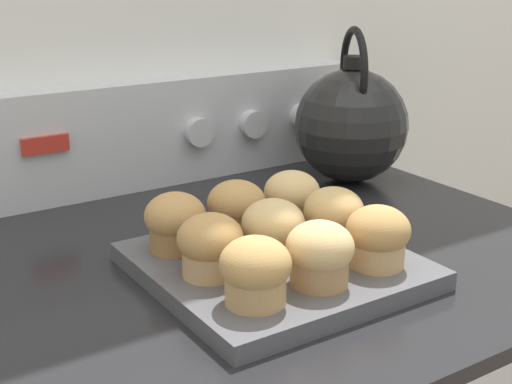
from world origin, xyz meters
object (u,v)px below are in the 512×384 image
at_px(muffin_r0_c1, 320,254).
at_px(muffin_pan, 275,266).
at_px(muffin_r1_c0, 210,245).
at_px(muffin_r2_c2, 292,198).
at_px(muffin_r0_c2, 378,237).
at_px(muffin_r1_c1, 273,229).
at_px(muffin_r1_c2, 333,216).
at_px(muffin_r0_c0, 255,271).
at_px(muffin_r2_c0, 175,222).
at_px(tea_kettle, 351,123).
at_px(muffin_r2_c1, 236,208).

bearing_deg(muffin_r0_c1, muffin_pan, 89.13).
distance_m(muffin_r1_c0, muffin_r2_c2, 0.19).
bearing_deg(muffin_pan, muffin_r0_c2, -44.41).
xyz_separation_m(muffin_pan, muffin_r0_c1, (-0.00, -0.08, 0.05)).
bearing_deg(muffin_r1_c1, muffin_r1_c2, -2.66).
distance_m(muffin_r0_c0, muffin_r2_c2, 0.23).
bearing_deg(muffin_r1_c0, muffin_r0_c0, -86.84).
xyz_separation_m(muffin_r0_c1, muffin_r2_c2, (0.08, 0.16, 0.00)).
relative_size(muffin_r0_c1, muffin_r1_c0, 1.00).
relative_size(muffin_r0_c0, muffin_r1_c2, 1.00).
bearing_deg(muffin_r0_c1, muffin_r2_c0, 116.71).
height_order(muffin_r0_c2, tea_kettle, tea_kettle).
bearing_deg(muffin_r2_c0, muffin_r0_c1, -63.29).
relative_size(muffin_pan, tea_kettle, 1.16).
xyz_separation_m(muffin_r2_c0, tea_kettle, (0.40, 0.15, 0.04)).
bearing_deg(muffin_r2_c0, muffin_r1_c0, -90.49).
distance_m(muffin_r0_c0, tea_kettle, 0.51).
relative_size(muffin_r0_c2, muffin_r1_c1, 1.00).
distance_m(muffin_r1_c0, muffin_r2_c0, 0.08).
distance_m(muffin_r0_c0, muffin_r2_c0, 0.17).
distance_m(muffin_r0_c2, tea_kettle, 0.40).
xyz_separation_m(muffin_r0_c1, muffin_r2_c0, (-0.08, 0.17, 0.00)).
relative_size(muffin_r0_c2, muffin_r2_c0, 1.00).
height_order(muffin_r1_c1, muffin_r1_c2, same).
distance_m(muffin_r1_c2, muffin_r2_c0, 0.19).
height_order(muffin_r0_c0, muffin_r0_c1, same).
bearing_deg(muffin_r1_c0, muffin_pan, 0.36).
height_order(muffin_r0_c2, muffin_r1_c1, same).
height_order(muffin_r0_c0, muffin_r1_c0, same).
height_order(muffin_r2_c0, tea_kettle, tea_kettle).
height_order(muffin_r1_c0, muffin_r1_c2, same).
height_order(muffin_r1_c0, muffin_r1_c1, same).
relative_size(muffin_r2_c0, muffin_r2_c2, 1.00).
bearing_deg(muffin_r1_c0, tea_kettle, 30.87).
bearing_deg(muffin_r2_c0, muffin_pan, -44.39).
xyz_separation_m(muffin_r0_c1, tea_kettle, (0.31, 0.32, 0.04)).
height_order(muffin_r0_c0, muffin_r2_c1, same).
bearing_deg(muffin_r2_c2, muffin_r1_c1, -136.55).
bearing_deg(muffin_r1_c1, muffin_r0_c2, -43.90).
relative_size(muffin_r0_c0, muffin_r0_c2, 1.00).
height_order(muffin_r0_c0, muffin_r2_c0, same).
bearing_deg(muffin_pan, muffin_r1_c0, -179.64).
height_order(muffin_r0_c1, muffin_r0_c2, same).
bearing_deg(muffin_r2_c2, muffin_r2_c1, 176.99).
bearing_deg(muffin_r1_c1, muffin_pan, -22.30).
bearing_deg(muffin_r2_c1, muffin_r1_c1, -91.61).
xyz_separation_m(muffin_r0_c0, muffin_r0_c1, (0.08, -0.00, 0.00)).
bearing_deg(muffin_r2_c2, muffin_r0_c0, -134.93).
xyz_separation_m(muffin_r2_c1, muffin_r2_c2, (0.08, -0.00, 0.00)).
bearing_deg(muffin_r0_c2, muffin_r1_c0, 154.52).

